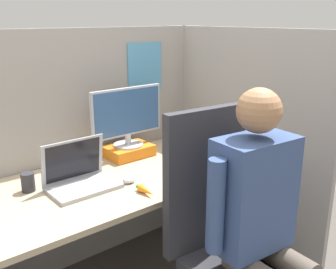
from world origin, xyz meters
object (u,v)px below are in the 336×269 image
at_px(monitor, 127,115).
at_px(pen_cup, 28,182).
at_px(office_chair, 228,238).
at_px(paper_box, 129,151).
at_px(stapler, 212,145).
at_px(laptop, 80,179).
at_px(person, 263,218).
at_px(carrot_toy, 146,191).

relative_size(monitor, pen_cup, 5.09).
bearing_deg(office_chair, paper_box, 84.34).
distance_m(paper_box, stapler, 0.57).
relative_size(paper_box, monitor, 0.57).
bearing_deg(stapler, laptop, -179.66).
bearing_deg(paper_box, stapler, -24.23).
distance_m(stapler, person, 1.04).
relative_size(monitor, stapler, 3.33).
relative_size(paper_box, carrot_toy, 2.14).
relative_size(monitor, carrot_toy, 3.73).
distance_m(monitor, laptop, 0.56).
bearing_deg(monitor, paper_box, -90.00).
height_order(stapler, pen_cup, pen_cup).
bearing_deg(person, office_chair, 95.61).
distance_m(carrot_toy, office_chair, 0.45).
relative_size(laptop, person, 0.27).
distance_m(office_chair, pen_cup, 1.02).
bearing_deg(monitor, office_chair, -95.64).
bearing_deg(paper_box, monitor, 90.00).
xyz_separation_m(laptop, office_chair, (0.37, -0.68, -0.17)).
xyz_separation_m(laptop, person, (0.39, -0.85, -0.00)).
relative_size(paper_box, laptop, 0.82).
relative_size(carrot_toy, person, 0.10).
height_order(carrot_toy, office_chair, office_chair).
distance_m(stapler, carrot_toy, 0.82).
height_order(stapler, office_chair, office_chair).
relative_size(carrot_toy, office_chair, 0.11).
bearing_deg(office_chair, laptop, 118.44).
relative_size(paper_box, person, 0.22).
height_order(monitor, stapler, monitor).
bearing_deg(paper_box, person, -93.91).
bearing_deg(pen_cup, monitor, 9.28).
relative_size(laptop, stapler, 2.33).
bearing_deg(office_chair, pen_cup, 126.10).
bearing_deg(carrot_toy, stapler, 20.75).
xyz_separation_m(paper_box, person, (-0.07, -1.09, 0.01)).
relative_size(paper_box, stapler, 1.91).
bearing_deg(office_chair, carrot_toy, 112.29).
bearing_deg(pen_cup, paper_box, 9.05).
bearing_deg(carrot_toy, pen_cup, 135.93).
bearing_deg(stapler, person, -124.58).
xyz_separation_m(office_chair, pen_cup, (-0.59, 0.81, 0.17)).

